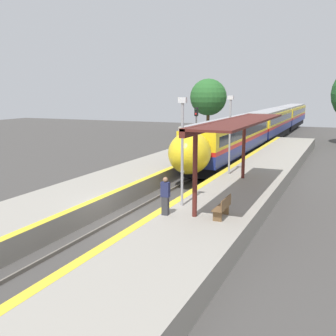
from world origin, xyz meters
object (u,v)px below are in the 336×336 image
platform_bench (223,207)px  person_waiting (165,196)px  train (269,123)px  lamppost_near (182,144)px  lamppost_mid (230,129)px  railway_signal (196,131)px

platform_bench → person_waiting: person_waiting is taller
platform_bench → person_waiting: bearing=-166.9°
train → lamppost_near: lamppost_near is taller
train → platform_bench: bearing=-82.8°
lamppost_near → lamppost_mid: bearing=90.0°
lamppost_near → lamppost_mid: (0.00, 8.06, 0.00)m
platform_bench → railway_signal: 17.89m
train → railway_signal: size_ratio=12.40×
train → lamppost_mid: bearing=-85.0°
platform_bench → person_waiting: size_ratio=0.87×
lamppost_near → lamppost_mid: same height
railway_signal → lamppost_near: (4.78, -15.28, 0.87)m
railway_signal → platform_bench: bearing=-66.7°
lamppost_near → lamppost_mid: size_ratio=1.00×
platform_bench → lamppost_mid: (-2.25, 9.16, 2.36)m
person_waiting → railway_signal: (-4.68, 16.93, 1.11)m
platform_bench → railway_signal: size_ratio=0.30×
person_waiting → railway_signal: 17.60m
lamppost_near → person_waiting: bearing=-93.6°
person_waiting → lamppost_near: size_ratio=0.33×
person_waiting → railway_signal: size_ratio=0.34×
person_waiting → lamppost_near: lamppost_near is taller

